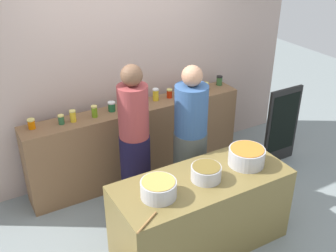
{
  "coord_description": "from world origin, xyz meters",
  "views": [
    {
      "loc": [
        -1.8,
        -2.82,
        2.98
      ],
      "look_at": [
        0.0,
        0.35,
        1.05
      ],
      "focal_mm": 43.26,
      "sensor_mm": 36.0,
      "label": 1
    }
  ],
  "objects": [
    {
      "name": "preserve_jar_3",
      "position": [
        -0.52,
        1.09,
        1.03
      ],
      "size": [
        0.07,
        0.07,
        0.13
      ],
      "color": "#648E1B",
      "rests_on": "display_shelf"
    },
    {
      "name": "preserve_jar_6",
      "position": [
        0.02,
        1.16,
        1.02
      ],
      "size": [
        0.07,
        0.07,
        0.11
      ],
      "color": "orange",
      "rests_on": "display_shelf"
    },
    {
      "name": "cook_with_tongs",
      "position": [
        -0.29,
        0.54,
        0.78
      ],
      "size": [
        0.33,
        0.33,
        1.7
      ],
      "color": "black",
      "rests_on": "ground"
    },
    {
      "name": "wooden_spoon",
      "position": [
        -0.73,
        -0.59,
        0.81
      ],
      "size": [
        0.25,
        0.16,
        0.02
      ],
      "primitive_type": "cylinder",
      "rotation": [
        1.57,
        0.0,
        5.26
      ],
      "color": "#9E703D",
      "rests_on": "prep_table"
    },
    {
      "name": "preserve_jar_2",
      "position": [
        -0.76,
        1.1,
        1.03
      ],
      "size": [
        0.07,
        0.07,
        0.13
      ],
      "color": "gold",
      "rests_on": "display_shelf"
    },
    {
      "name": "chalkboard_sign",
      "position": [
        1.78,
        0.48,
        0.53
      ],
      "size": [
        0.51,
        0.05,
        1.05
      ],
      "color": "black",
      "rests_on": "ground"
    },
    {
      "name": "preserve_jar_9",
      "position": [
        0.59,
        1.07,
        1.03
      ],
      "size": [
        0.09,
        0.09,
        0.13
      ],
      "color": "#3E1749",
      "rests_on": "display_shelf"
    },
    {
      "name": "cooking_pot_right",
      "position": [
        0.51,
        -0.3,
        0.88
      ],
      "size": [
        0.35,
        0.35,
        0.17
      ],
      "color": "#B7B7BC",
      "rests_on": "prep_table"
    },
    {
      "name": "cooking_pot_left",
      "position": [
        -0.48,
        -0.33,
        0.87
      ],
      "size": [
        0.32,
        0.32,
        0.16
      ],
      "color": "#B7B7BC",
      "rests_on": "prep_table"
    },
    {
      "name": "preserve_jar_11",
      "position": [
        0.84,
        1.15,
        1.02
      ],
      "size": [
        0.07,
        0.07,
        0.11
      ],
      "color": "#422154",
      "rests_on": "display_shelf"
    },
    {
      "name": "display_shelf",
      "position": [
        0.0,
        1.1,
        0.48
      ],
      "size": [
        2.7,
        0.36,
        0.96
      ],
      "primitive_type": "cube",
      "color": "brown",
      "rests_on": "ground"
    },
    {
      "name": "preserve_jar_12",
      "position": [
        0.99,
        1.11,
        1.01
      ],
      "size": [
        0.08,
        0.08,
        0.1
      ],
      "color": "gold",
      "rests_on": "display_shelf"
    },
    {
      "name": "preserve_jar_5",
      "position": [
        -0.13,
        1.03,
        1.03
      ],
      "size": [
        0.08,
        0.08,
        0.13
      ],
      "color": "brown",
      "rests_on": "display_shelf"
    },
    {
      "name": "cooking_pot_center",
      "position": [
        0.02,
        -0.32,
        0.87
      ],
      "size": [
        0.28,
        0.28,
        0.14
      ],
      "color": "#B7B7BC",
      "rests_on": "prep_table"
    },
    {
      "name": "storefront_wall",
      "position": [
        0.0,
        1.45,
        1.5
      ],
      "size": [
        4.8,
        0.12,
        3.0
      ],
      "primitive_type": "cube",
      "color": "#B8A095",
      "rests_on": "ground"
    },
    {
      "name": "cook_in_cap",
      "position": [
        0.29,
        0.38,
        0.74
      ],
      "size": [
        0.37,
        0.37,
        1.64
      ],
      "color": "#4B514E",
      "rests_on": "ground"
    },
    {
      "name": "preserve_jar_0",
      "position": [
        -1.19,
        1.16,
        1.02
      ],
      "size": [
        0.08,
        0.08,
        0.11
      ],
      "color": "#DA6605",
      "rests_on": "display_shelf"
    },
    {
      "name": "prep_table",
      "position": [
        0.0,
        -0.3,
        0.4
      ],
      "size": [
        1.7,
        0.7,
        0.8
      ],
      "primitive_type": "cube",
      "color": "brown",
      "rests_on": "ground"
    },
    {
      "name": "preserve_jar_4",
      "position": [
        -0.29,
        1.13,
        1.02
      ],
      "size": [
        0.09,
        0.09,
        0.11
      ],
      "color": "#205E35",
      "rests_on": "display_shelf"
    },
    {
      "name": "preserve_jar_7",
      "position": [
        0.28,
        1.15,
        1.04
      ],
      "size": [
        0.08,
        0.08,
        0.15
      ],
      "color": "gold",
      "rests_on": "display_shelf"
    },
    {
      "name": "ground",
      "position": [
        0.0,
        0.0,
        0.0
      ],
      "size": [
        12.0,
        12.0,
        0.0
      ],
      "primitive_type": "plane",
      "color": "gray"
    },
    {
      "name": "preserve_jar_13",
      "position": [
        1.24,
        1.17,
        1.02
      ],
      "size": [
        0.08,
        0.08,
        0.12
      ],
      "color": "#345D2F",
      "rests_on": "display_shelf"
    },
    {
      "name": "preserve_jar_10",
      "position": [
        0.7,
        1.09,
        1.04
      ],
      "size": [
        0.08,
        0.08,
        0.15
      ],
      "color": "#DA5E20",
      "rests_on": "display_shelf"
    },
    {
      "name": "preserve_jar_8",
      "position": [
        0.47,
        1.14,
        1.02
      ],
      "size": [
        0.07,
        0.07,
        0.11
      ],
      "color": "#B8220A",
      "rests_on": "display_shelf"
    },
    {
      "name": "preserve_jar_1",
      "position": [
        -0.89,
        1.11,
        1.01
      ],
      "size": [
        0.07,
        0.07,
        0.1
      ],
      "color": "#2C5E38",
      "rests_on": "display_shelf"
    }
  ]
}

